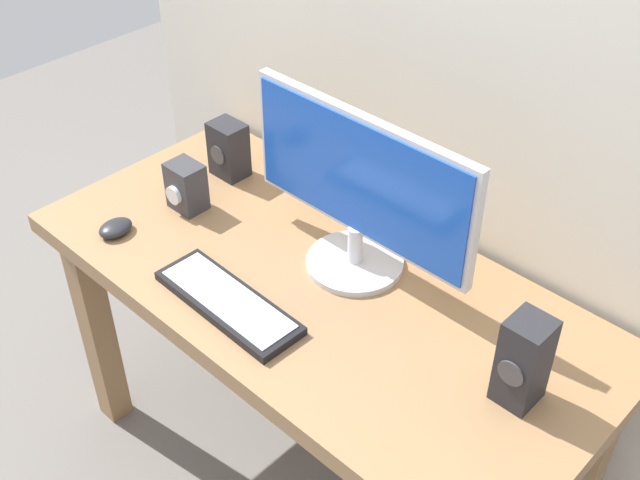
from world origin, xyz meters
The scene contains 8 objects.
ground_plane centered at (0.00, 0.00, 0.00)m, with size 6.00×6.00×0.00m, color slate.
desk centered at (0.00, 0.00, 0.66)m, with size 1.43×0.68×0.78m.
monitor centered at (0.03, 0.11, 0.99)m, with size 0.62×0.23×0.40m.
keyboard_primary centered at (-0.08, -0.21, 0.79)m, with size 0.38×0.14×0.02m.
mouse centered at (-0.49, -0.22, 0.79)m, with size 0.07×0.09×0.03m, color #232328.
speaker_right centered at (0.53, 0.02, 0.88)m, with size 0.08×0.09×0.20m.
speaker_left centered at (-0.48, 0.15, 0.85)m, with size 0.10×0.08×0.16m.
audio_controller centered at (-0.44, -0.03, 0.84)m, with size 0.09×0.09×0.13m.
Camera 1 is at (0.98, -1.02, 2.01)m, focal length 44.96 mm.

